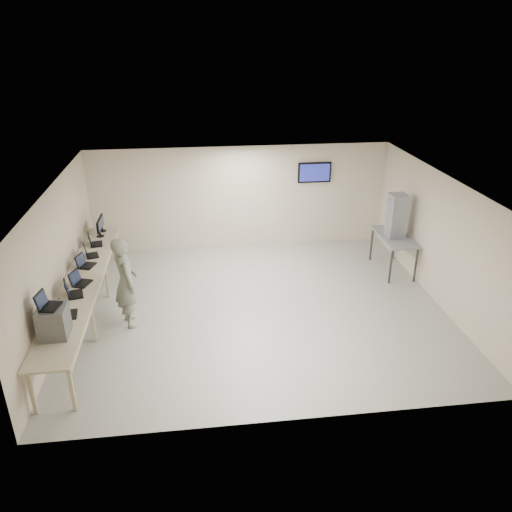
{
  "coord_description": "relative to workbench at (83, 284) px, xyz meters",
  "views": [
    {
      "loc": [
        -1.22,
        -9.4,
        5.55
      ],
      "look_at": [
        0.0,
        0.2,
        1.15
      ],
      "focal_mm": 35.0,
      "sensor_mm": 36.0,
      "label": 1
    }
  ],
  "objects": [
    {
      "name": "laptop_4",
      "position": [
        -0.06,
        1.21,
        0.15
      ],
      "size": [
        0.38,
        0.41,
        0.28
      ],
      "rotation": [
        0.0,
        0.0,
        0.28
      ],
      "color": "black",
      "rests_on": "workbench"
    },
    {
      "name": "equipment_box",
      "position": [
        -0.06,
        -2.0,
        0.34
      ],
      "size": [
        0.46,
        0.52,
        0.54
      ],
      "primitive_type": "cube",
      "rotation": [
        0.0,
        0.0,
        0.02
      ],
      "color": "slate",
      "rests_on": "workbench"
    },
    {
      "name": "monitor_far",
      "position": [
        -0.01,
        2.75,
        0.32
      ],
      "size": [
        0.18,
        0.41,
        0.4
      ],
      "color": "black",
      "rests_on": "workbench"
    },
    {
      "name": "laptop_0",
      "position": [
        -0.03,
        -1.37,
        0.15
      ],
      "size": [
        0.34,
        0.39,
        0.28
      ],
      "rotation": [
        0.0,
        0.0,
        0.14
      ],
      "color": "black",
      "rests_on": "workbench"
    },
    {
      "name": "soldier",
      "position": [
        0.9,
        -0.3,
        0.13
      ],
      "size": [
        0.67,
        0.81,
        1.92
      ],
      "primitive_type": "imported",
      "rotation": [
        0.0,
        0.0,
        1.92
      ],
      "color": "slate",
      "rests_on": "ground"
    },
    {
      "name": "monitor_near",
      "position": [
        -0.01,
        2.39,
        0.33
      ],
      "size": [
        0.19,
        0.42,
        0.42
      ],
      "color": "black",
      "rests_on": "workbench"
    },
    {
      "name": "room",
      "position": [
        3.62,
        0.06,
        0.58
      ],
      "size": [
        8.01,
        7.01,
        2.81
      ],
      "color": "gray",
      "rests_on": "ground"
    },
    {
      "name": "laptop_1",
      "position": [
        -0.08,
        -0.62,
        0.15
      ],
      "size": [
        0.4,
        0.44,
        0.3
      ],
      "rotation": [
        0.0,
        0.0,
        0.24
      ],
      "color": "black",
      "rests_on": "workbench"
    },
    {
      "name": "storage_bins",
      "position": [
        7.17,
        1.42,
        0.64
      ],
      "size": [
        0.4,
        0.45,
        1.06
      ],
      "color": "gray",
      "rests_on": "side_table"
    },
    {
      "name": "laptop_on_box",
      "position": [
        -0.12,
        -2.0,
        0.68
      ],
      "size": [
        0.36,
        0.41,
        0.28
      ],
      "rotation": [
        0.0,
        0.0,
        -0.19
      ],
      "color": "black",
      "rests_on": "equipment_box"
    },
    {
      "name": "laptop_2",
      "position": [
        -0.03,
        -0.16,
        0.15
      ],
      "size": [
        0.42,
        0.44,
        0.29
      ],
      "rotation": [
        0.0,
        0.0,
        -0.34
      ],
      "color": "black",
      "rests_on": "workbench"
    },
    {
      "name": "side_table",
      "position": [
        7.19,
        1.42,
        0.03
      ],
      "size": [
        0.72,
        1.55,
        0.93
      ],
      "color": "gray",
      "rests_on": "ground"
    },
    {
      "name": "workbench",
      "position": [
        0.0,
        0.0,
        0.0
      ],
      "size": [
        0.76,
        6.0,
        0.9
      ],
      "color": "#B8A995",
      "rests_on": "ground"
    },
    {
      "name": "laptop_3",
      "position": [
        -0.08,
        0.67,
        0.15
      ],
      "size": [
        0.4,
        0.43,
        0.29
      ],
      "rotation": [
        0.0,
        0.0,
        -0.3
      ],
      "color": "black",
      "rests_on": "workbench"
    },
    {
      "name": "laptop_5",
      "position": [
        -0.08,
        1.87,
        0.15
      ],
      "size": [
        0.37,
        0.42,
        0.29
      ],
      "rotation": [
        0.0,
        0.0,
        0.19
      ],
      "color": "black",
      "rests_on": "workbench"
    }
  ]
}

